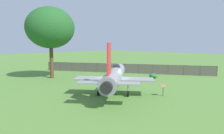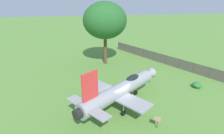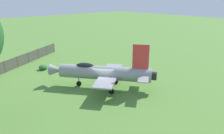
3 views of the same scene
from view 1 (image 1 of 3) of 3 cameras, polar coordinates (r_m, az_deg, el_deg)
The scene contains 6 objects.
ground_plane at distance 21.55m, azimuth 0.64°, elevation -7.51°, with size 200.00×200.00×0.00m, color #568438.
display_jet at distance 21.52m, azimuth 0.75°, elevation -2.35°, with size 9.72×11.30×5.34m.
shade_tree at distance 32.09m, azimuth -17.04°, elevation 10.54°, with size 6.85×7.34×10.74m.
perimeter_fence at distance 36.36m, azimuth 3.48°, elevation -0.30°, with size 26.59×15.44×1.70m.
shrub_near_fence at distance 31.58m, azimuth 11.62°, elevation -2.44°, with size 1.25×1.25×0.74m.
info_plaque at distance 21.00m, azimuth 14.28°, elevation -5.70°, with size 0.69×0.71×1.14m.
Camera 1 is at (14.43, -15.12, 5.25)m, focal length 32.29 mm.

